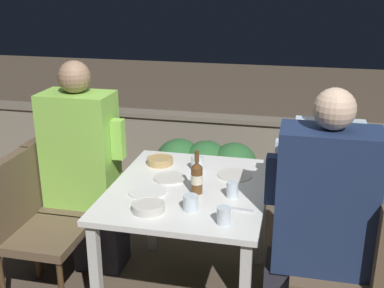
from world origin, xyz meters
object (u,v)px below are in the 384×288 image
object	(u,v)px
chair_left_far	(60,188)
potted_plant	(68,166)
beer_bottle	(197,177)
chair_left_near	(27,218)
chair_right_far	(352,217)
person_blue_shirt	(318,196)
person_green_blouse	(86,169)
person_navy_jumper	(317,224)
chair_right_near	(355,255)

from	to	relation	value
chair_left_far	potted_plant	xyz separation A→B (m)	(-0.23, 0.55, -0.09)
beer_bottle	chair_left_near	bearing A→B (deg)	-171.81
chair_right_far	person_blue_shirt	size ratio (longest dim) A/B	0.69
chair_right_far	beer_bottle	bearing A→B (deg)	-161.59
person_green_blouse	potted_plant	distance (m)	0.73
person_navy_jumper	person_blue_shirt	bearing A→B (deg)	87.43
person_green_blouse	person_navy_jumper	bearing A→B (deg)	-16.00
person_navy_jumper	chair_right_far	size ratio (longest dim) A/B	1.55
chair_left_near	chair_right_near	distance (m)	1.75
potted_plant	person_navy_jumper	bearing A→B (deg)	-27.67
chair_left_near	beer_bottle	world-z (taller)	beer_bottle
chair_left_far	person_green_blouse	xyz separation A→B (m)	(0.19, 0.00, 0.15)
chair_left_near	chair_left_far	xyz separation A→B (m)	(-0.01, 0.41, 0.00)
person_green_blouse	person_navy_jumper	world-z (taller)	person_green_blouse
chair_left_far	chair_right_far	bearing A→B (deg)	0.20
chair_right_far	beer_bottle	xyz separation A→B (m)	(-0.83, -0.28, 0.28)
potted_plant	person_blue_shirt	bearing A→B (deg)	-16.60
chair_right_near	person_blue_shirt	xyz separation A→B (m)	(-0.17, 0.40, 0.11)
chair_left_far	beer_bottle	bearing A→B (deg)	-15.92
person_navy_jumper	beer_bottle	world-z (taller)	person_navy_jumper
person_blue_shirt	potted_plant	xyz separation A→B (m)	(-1.81, 0.54, -0.19)
chair_left_near	person_navy_jumper	world-z (taller)	person_navy_jumper
chair_right_near	person_green_blouse	bearing A→B (deg)	165.87
person_navy_jumper	person_green_blouse	bearing A→B (deg)	164.00
person_navy_jumper	chair_right_far	distance (m)	0.48
chair_left_near	person_green_blouse	world-z (taller)	person_green_blouse
chair_right_near	chair_right_far	xyz separation A→B (m)	(0.02, 0.40, 0.00)
chair_left_near	potted_plant	xyz separation A→B (m)	(-0.24, 0.95, -0.09)
beer_bottle	person_blue_shirt	bearing A→B (deg)	23.48
chair_left_far	person_blue_shirt	xyz separation A→B (m)	(1.59, 0.01, 0.11)
person_green_blouse	beer_bottle	distance (m)	0.81
chair_right_near	chair_right_far	world-z (taller)	same
chair_left_far	person_navy_jumper	xyz separation A→B (m)	(1.57, -0.39, 0.15)
person_green_blouse	person_navy_jumper	size ratio (longest dim) A/B	1.00
chair_right_far	chair_left_near	bearing A→B (deg)	-166.90
chair_right_near	potted_plant	xyz separation A→B (m)	(-1.99, 0.94, -0.09)
chair_left_near	person_blue_shirt	xyz separation A→B (m)	(1.57, 0.41, 0.11)
chair_left_near	chair_right_far	size ratio (longest dim) A/B	1.00
person_green_blouse	potted_plant	bearing A→B (deg)	127.44
person_navy_jumper	chair_right_far	xyz separation A→B (m)	(0.21, 0.40, -0.15)
chair_left_near	chair_right_near	bearing A→B (deg)	0.36
chair_left_near	beer_bottle	xyz separation A→B (m)	(0.94, 0.13, 0.28)
chair_right_far	person_blue_shirt	xyz separation A→B (m)	(-0.19, 0.00, 0.11)
chair_right_near	person_navy_jumper	distance (m)	0.24
chair_left_far	person_blue_shirt	world-z (taller)	person_blue_shirt
beer_bottle	person_navy_jumper	bearing A→B (deg)	-11.33
potted_plant	chair_right_far	bearing A→B (deg)	-15.07
person_blue_shirt	chair_left_near	bearing A→B (deg)	-165.35
chair_left_near	beer_bottle	size ratio (longest dim) A/B	3.66
person_blue_shirt	chair_right_far	bearing A→B (deg)	-0.00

